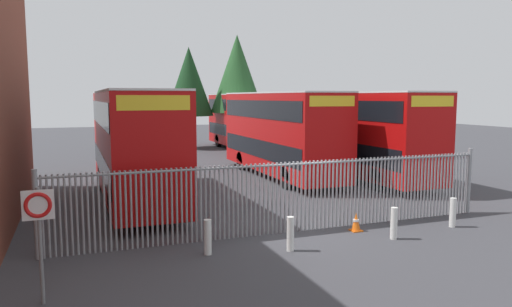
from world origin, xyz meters
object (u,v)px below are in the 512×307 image
(double_decker_bus_behind_fence_left, at_px, (358,131))
(bollard_near_left, at_px, (208,237))
(double_decker_bus_far_back, at_px, (242,119))
(traffic_cone_by_gate, at_px, (356,222))
(bollard_far_right, at_px, (453,212))
(bollard_near_right, at_px, (394,223))
(bollard_center_front, at_px, (290,234))
(double_decker_bus_near_gate, at_px, (134,141))
(double_decker_bus_behind_fence_right, at_px, (280,131))
(speed_limit_sign_post, at_px, (39,218))

(double_decker_bus_behind_fence_left, xyz_separation_m, bollard_near_left, (-10.46, -9.13, -1.95))
(double_decker_bus_far_back, height_order, traffic_cone_by_gate, double_decker_bus_far_back)
(double_decker_bus_behind_fence_left, bearing_deg, bollard_near_left, -138.87)
(traffic_cone_by_gate, bearing_deg, double_decker_bus_far_back, 79.42)
(bollard_far_right, bearing_deg, bollard_near_right, -170.39)
(traffic_cone_by_gate, bearing_deg, bollard_center_front, -158.96)
(double_decker_bus_near_gate, relative_size, double_decker_bus_behind_fence_right, 1.00)
(double_decker_bus_behind_fence_right, bearing_deg, bollard_near_right, -96.87)
(bollard_near_left, distance_m, bollard_near_right, 5.52)
(double_decker_bus_far_back, xyz_separation_m, bollard_near_left, (-9.28, -23.90, -1.95))
(double_decker_bus_near_gate, xyz_separation_m, bollard_near_right, (6.48, -8.13, -1.95))
(double_decker_bus_far_back, xyz_separation_m, bollard_far_right, (-1.19, -24.04, -1.95))
(double_decker_bus_behind_fence_right, distance_m, speed_limit_sign_post, 16.78)
(double_decker_bus_near_gate, relative_size, double_decker_bus_far_back, 1.00)
(double_decker_bus_far_back, relative_size, bollard_far_right, 11.38)
(bollard_near_left, relative_size, speed_limit_sign_post, 0.40)
(double_decker_bus_far_back, bearing_deg, double_decker_bus_behind_fence_left, -85.46)
(double_decker_bus_behind_fence_right, bearing_deg, traffic_cone_by_gate, -100.66)
(double_decker_bus_near_gate, bearing_deg, speed_limit_sign_post, -107.40)
(double_decker_bus_behind_fence_left, distance_m, traffic_cone_by_gate, 10.43)
(double_decker_bus_far_back, bearing_deg, traffic_cone_by_gate, -100.58)
(double_decker_bus_near_gate, height_order, bollard_center_front, double_decker_bus_near_gate)
(bollard_near_left, height_order, bollard_near_right, same)
(speed_limit_sign_post, bearing_deg, bollard_near_right, 7.59)
(double_decker_bus_near_gate, bearing_deg, bollard_far_right, -40.26)
(double_decker_bus_near_gate, bearing_deg, double_decker_bus_far_back, 57.86)
(double_decker_bus_behind_fence_right, distance_m, traffic_cone_by_gate, 10.83)
(double_decker_bus_behind_fence_right, bearing_deg, speed_limit_sign_post, -130.15)
(speed_limit_sign_post, bearing_deg, double_decker_bus_far_back, 62.82)
(traffic_cone_by_gate, bearing_deg, double_decker_bus_behind_fence_left, 57.17)
(double_decker_bus_near_gate, relative_size, bollard_near_left, 11.38)
(bollard_center_front, xyz_separation_m, bollard_near_right, (3.31, -0.07, 0.00))
(double_decker_bus_near_gate, distance_m, traffic_cone_by_gate, 9.40)
(double_decker_bus_behind_fence_left, bearing_deg, bollard_far_right, -104.31)
(bollard_near_left, bearing_deg, traffic_cone_by_gate, 6.41)
(bollard_center_front, height_order, traffic_cone_by_gate, bollard_center_front)
(double_decker_bus_near_gate, xyz_separation_m, speed_limit_sign_post, (-2.94, -9.38, -0.65))
(double_decker_bus_behind_fence_left, height_order, bollard_far_right, double_decker_bus_behind_fence_left)
(double_decker_bus_behind_fence_left, bearing_deg, double_decker_bus_far_back, 94.54)
(double_decker_bus_near_gate, bearing_deg, bollard_near_left, -82.56)
(double_decker_bus_far_back, distance_m, traffic_cone_by_gate, 23.85)
(double_decker_bus_behind_fence_left, xyz_separation_m, bollard_near_right, (-4.97, -9.71, -1.95))
(bollard_far_right, bearing_deg, double_decker_bus_far_back, 87.16)
(double_decker_bus_behind_fence_right, relative_size, bollard_center_front, 11.38)
(bollard_near_right, distance_m, traffic_cone_by_gate, 1.28)
(bollard_center_front, distance_m, speed_limit_sign_post, 6.38)
(bollard_near_right, bearing_deg, traffic_cone_by_gate, 116.77)
(double_decker_bus_near_gate, distance_m, double_decker_bus_behind_fence_left, 11.55)
(bollard_far_right, bearing_deg, speed_limit_sign_post, -171.97)
(double_decker_bus_near_gate, height_order, double_decker_bus_behind_fence_left, same)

